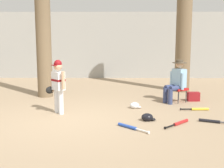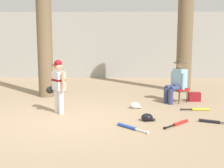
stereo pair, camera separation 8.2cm
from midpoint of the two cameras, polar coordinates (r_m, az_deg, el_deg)
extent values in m
plane|color=#9E8466|center=(6.85, -8.64, -6.75)|extent=(60.00, 60.00, 0.00)
cube|color=#9E9E99|center=(13.56, -4.07, 7.37)|extent=(18.00, 0.36, 2.91)
cylinder|color=brown|center=(9.45, -13.37, 14.31)|extent=(0.46, 0.46, 5.51)
cone|color=brown|center=(9.59, -12.77, -2.30)|extent=(0.71, 0.71, 0.27)
cylinder|color=brown|center=(10.38, 13.38, 12.72)|extent=(0.51, 0.51, 5.12)
cone|color=brown|center=(10.52, 12.87, -1.30)|extent=(0.83, 0.83, 0.30)
cylinder|color=white|center=(7.29, -10.01, -3.46)|extent=(0.12, 0.12, 0.58)
cylinder|color=white|center=(7.44, -10.76, -3.23)|extent=(0.12, 0.12, 0.58)
cube|color=white|center=(7.28, -10.51, 0.58)|extent=(0.35, 0.36, 0.44)
cube|color=maroon|center=(7.27, -10.51, 0.76)|extent=(0.36, 0.37, 0.05)
sphere|color=tan|center=(7.23, -10.59, 3.33)|extent=(0.20, 0.20, 0.20)
sphere|color=maroon|center=(7.23, -10.60, 3.80)|extent=(0.19, 0.19, 0.19)
cube|color=maroon|center=(7.18, -11.20, 3.55)|extent=(0.17, 0.17, 0.02)
cylinder|color=tan|center=(7.06, -9.62, 0.68)|extent=(0.11, 0.11, 0.42)
cylinder|color=tan|center=(7.45, -11.61, 0.12)|extent=(0.11, 0.11, 0.40)
ellipsoid|color=black|center=(7.46, -12.04, -1.13)|extent=(0.24, 0.24, 0.18)
cube|color=red|center=(8.69, 12.32, -0.91)|extent=(0.55, 0.55, 0.06)
cylinder|color=#333338|center=(8.51, 12.23, -2.41)|extent=(0.02, 0.02, 0.38)
cylinder|color=#333338|center=(8.73, 10.89, -2.08)|extent=(0.02, 0.02, 0.38)
cylinder|color=#333338|center=(8.72, 13.68, -2.19)|extent=(0.02, 0.02, 0.38)
cylinder|color=#333338|center=(8.93, 12.33, -1.88)|extent=(0.02, 0.02, 0.38)
cylinder|color=navy|center=(8.38, 10.76, -2.37)|extent=(0.13, 0.13, 0.43)
cylinder|color=navy|center=(8.53, 9.86, -2.15)|extent=(0.13, 0.13, 0.43)
cylinder|color=navy|center=(8.47, 11.81, -0.80)|extent=(0.42, 0.34, 0.15)
cylinder|color=navy|center=(8.62, 10.91, -0.61)|extent=(0.42, 0.34, 0.15)
cube|color=#8CB7D8|center=(8.64, 12.39, 1.11)|extent=(0.39, 0.43, 0.52)
cylinder|color=#8CB7D8|center=(8.44, 13.01, 0.49)|extent=(0.12, 0.12, 0.46)
cylinder|color=#8CB7D8|center=(8.75, 11.01, 0.87)|extent=(0.12, 0.12, 0.46)
sphere|color=tan|center=(8.60, 12.48, 3.76)|extent=(0.22, 0.22, 0.22)
cylinder|color=#4C4233|center=(8.59, 12.49, 3.98)|extent=(0.40, 0.40, 0.02)
cylinder|color=#4C4233|center=(8.59, 12.50, 4.19)|extent=(0.20, 0.20, 0.09)
cube|color=maroon|center=(8.97, 14.99, -2.32)|extent=(0.35, 0.20, 0.26)
cylinder|color=black|center=(6.89, 17.71, -6.71)|extent=(0.43, 0.23, 0.07)
cylinder|color=#2347AD|center=(6.19, 2.55, -8.06)|extent=(0.39, 0.38, 0.07)
cylinder|color=silver|center=(5.94, 5.41, -8.83)|extent=(0.25, 0.25, 0.03)
cylinder|color=silver|center=(5.85, 6.62, -9.15)|extent=(0.05, 0.05, 0.06)
cylinder|color=red|center=(6.61, 12.64, -7.14)|extent=(0.39, 0.39, 0.07)
cylinder|color=black|center=(6.29, 10.58, -7.92)|extent=(0.25, 0.25, 0.03)
cylinder|color=black|center=(6.17, 9.69, -8.25)|extent=(0.05, 0.05, 0.06)
cylinder|color=yellow|center=(7.91, 16.17, -4.61)|extent=(0.43, 0.07, 0.07)
cylinder|color=black|center=(7.82, 13.64, -4.67)|extent=(0.29, 0.04, 0.03)
cylinder|color=black|center=(7.78, 12.62, -4.69)|extent=(0.02, 0.06, 0.06)
ellipsoid|color=silver|center=(7.83, 4.02, -4.09)|extent=(0.25, 0.23, 0.17)
cube|color=silver|center=(7.85, 4.88, -4.37)|extent=(0.10, 0.12, 0.02)
ellipsoid|color=black|center=(6.72, 6.37, -6.32)|extent=(0.26, 0.24, 0.18)
cube|color=black|center=(6.75, 7.43, -6.65)|extent=(0.11, 0.13, 0.02)
camera|label=1|loc=(0.04, -90.33, -0.05)|focal=48.00mm
camera|label=2|loc=(0.04, 89.67, 0.05)|focal=48.00mm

